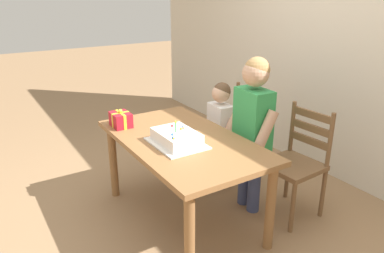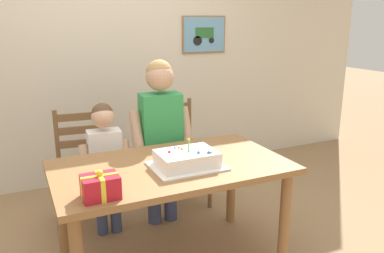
{
  "view_description": "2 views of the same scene",
  "coord_description": "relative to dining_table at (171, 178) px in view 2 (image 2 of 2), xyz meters",
  "views": [
    {
      "loc": [
        2.29,
        -1.35,
        1.81
      ],
      "look_at": [
        0.15,
        -0.0,
        0.87
      ],
      "focal_mm": 34.69,
      "sensor_mm": 36.0,
      "label": 1
    },
    {
      "loc": [
        -0.86,
        -2.16,
        1.61
      ],
      "look_at": [
        0.14,
        -0.02,
        0.96
      ],
      "focal_mm": 36.4,
      "sensor_mm": 36.0,
      "label": 2
    }
  ],
  "objects": [
    {
      "name": "back_wall",
      "position": [
        0.0,
        1.73,
        0.67
      ],
      "size": [
        6.4,
        0.11,
        2.6
      ],
      "color": "beige",
      "rests_on": "ground"
    },
    {
      "name": "chair_left",
      "position": [
        -0.41,
        0.85,
        -0.16
      ],
      "size": [
        0.46,
        0.46,
        0.92
      ],
      "color": "brown",
      "rests_on": "ground"
    },
    {
      "name": "chair_right",
      "position": [
        0.41,
        0.85,
        -0.16
      ],
      "size": [
        0.45,
        0.45,
        0.92
      ],
      "color": "brown",
      "rests_on": "ground"
    },
    {
      "name": "child_older",
      "position": [
        0.15,
        0.58,
        0.18
      ],
      "size": [
        0.49,
        0.28,
        1.33
      ],
      "color": "#38426B",
      "rests_on": "ground"
    },
    {
      "name": "dining_table",
      "position": [
        0.0,
        0.0,
        0.0
      ],
      "size": [
        1.47,
        0.84,
        0.72
      ],
      "color": "olive",
      "rests_on": "ground"
    },
    {
      "name": "gift_box_red_large",
      "position": [
        -0.51,
        -0.3,
        0.16
      ],
      "size": [
        0.19,
        0.15,
        0.16
      ],
      "color": "red",
      "rests_on": "dining_table"
    },
    {
      "name": "child_younger",
      "position": [
        -0.29,
        0.58,
        0.0
      ],
      "size": [
        0.38,
        0.22,
        1.03
      ],
      "color": "#38426B",
      "rests_on": "ground"
    },
    {
      "name": "birthday_cake",
      "position": [
        0.07,
        -0.09,
        0.14
      ],
      "size": [
        0.44,
        0.34,
        0.19
      ],
      "color": "white",
      "rests_on": "dining_table"
    }
  ]
}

